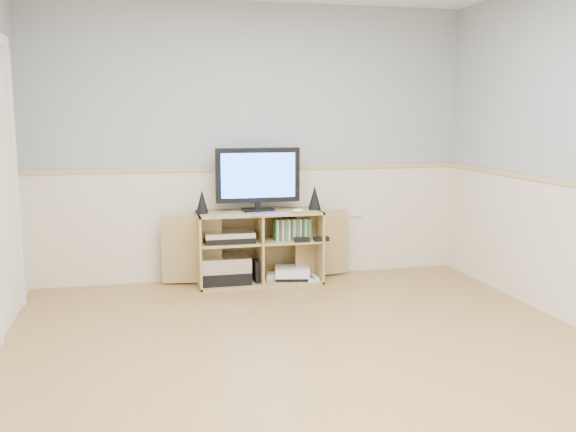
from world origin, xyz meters
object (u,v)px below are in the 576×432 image
object	(u,v)px
media_cabinet	(258,245)
keyboard	(266,213)
monitor	(258,177)
game_consoles	(291,273)

from	to	relation	value
media_cabinet	keyboard	bearing A→B (deg)	-79.16
monitor	keyboard	xyz separation A→B (m)	(0.04, -0.19, -0.30)
keyboard	game_consoles	distance (m)	0.65
game_consoles	media_cabinet	bearing A→B (deg)	167.41
monitor	game_consoles	bearing A→B (deg)	-11.95
keyboard	game_consoles	bearing A→B (deg)	14.21
media_cabinet	game_consoles	xyz separation A→B (m)	(0.29, -0.06, -0.26)
media_cabinet	game_consoles	world-z (taller)	media_cabinet
media_cabinet	monitor	world-z (taller)	monitor
media_cabinet	keyboard	xyz separation A→B (m)	(0.04, -0.19, 0.32)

